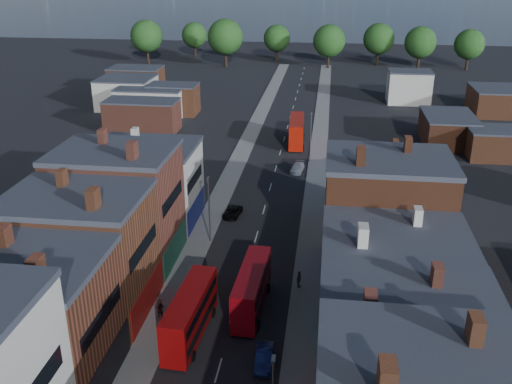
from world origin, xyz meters
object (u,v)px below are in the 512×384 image
(bus_0, at_px, (190,314))
(bus_1, at_px, (252,288))
(car_3, at_px, (297,168))
(bus_2, at_px, (297,131))
(ped_1, at_px, (160,308))
(car_1, at_px, (264,358))
(ped_3, at_px, (299,279))
(car_2, at_px, (233,212))

(bus_0, distance_m, bus_1, 6.80)
(bus_1, bearing_deg, car_3, 89.28)
(bus_2, xyz_separation_m, ped_1, (-9.13, -54.50, -1.46))
(bus_2, relative_size, car_1, 2.82)
(car_1, bearing_deg, bus_0, 154.75)
(bus_1, xyz_separation_m, ped_3, (4.21, 4.21, -1.25))
(car_2, xyz_separation_m, ped_3, (9.51, -16.20, 0.46))
(bus_0, xyz_separation_m, car_2, (-0.56, 25.30, -1.75))
(car_1, height_order, ped_1, ped_1)
(bus_1, distance_m, ped_3, 6.08)
(bus_0, height_order, bus_1, bus_0)
(ped_1, distance_m, ped_3, 14.12)
(car_2, xyz_separation_m, ped_1, (-2.90, -22.94, 0.49))
(bus_1, height_order, car_3, bus_1)
(ped_1, bearing_deg, bus_2, -85.04)
(ped_1, bearing_deg, ped_3, -137.04)
(bus_2, relative_size, ped_3, 6.04)
(bus_2, height_order, ped_3, bus_2)
(bus_1, relative_size, ped_3, 5.45)
(car_3, relative_size, ped_3, 2.37)
(bus_2, height_order, car_1, bus_2)
(car_3, bearing_deg, bus_1, -86.12)
(ped_1, bearing_deg, bus_0, 160.20)
(bus_0, bearing_deg, car_3, 84.81)
(car_1, relative_size, ped_3, 2.14)
(ped_3, bearing_deg, car_3, 21.05)
(ped_1, xyz_separation_m, ped_3, (12.41, 6.74, -0.03))
(bus_0, bearing_deg, ped_3, 49.17)
(car_2, bearing_deg, ped_1, -89.82)
(bus_0, height_order, ped_1, bus_0)
(bus_1, xyz_separation_m, bus_2, (0.93, 51.98, 0.25))
(car_3, height_order, ped_3, ped_3)
(bus_2, bearing_deg, car_1, -91.28)
(car_2, bearing_deg, ped_3, -52.21)
(bus_1, bearing_deg, car_1, -72.91)
(bus_0, relative_size, bus_1, 1.02)
(ped_3, bearing_deg, car_2, 47.66)
(ped_3, bearing_deg, car_1, -172.83)
(bus_0, bearing_deg, car_1, -19.60)
(ped_3, bearing_deg, ped_1, 135.76)
(bus_1, xyz_separation_m, car_3, (1.96, 38.03, -1.65))
(bus_2, relative_size, car_2, 2.70)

